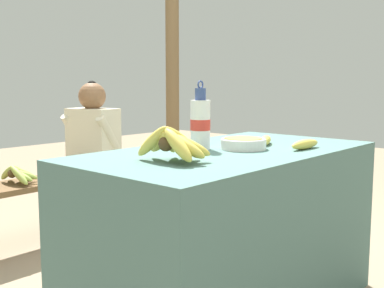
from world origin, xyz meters
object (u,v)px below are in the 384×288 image
object	(u,v)px
water_bottle	(200,123)
loose_banana_side	(266,140)
loose_banana_front	(305,144)
wooden_bench	(81,182)
banana_bunch_green	(17,173)
seated_vendor	(89,146)
serving_bowl	(243,143)
support_post_far	(172,51)
banana_bunch_ripe	(173,143)

from	to	relation	value
water_bottle	loose_banana_side	bearing A→B (deg)	-22.33
loose_banana_front	wooden_bench	bearing A→B (deg)	90.27
loose_banana_side	banana_bunch_green	bearing A→B (deg)	108.12
loose_banana_side	seated_vendor	distance (m)	1.46
water_bottle	seated_vendor	xyz separation A→B (m)	(0.35, 1.31, -0.26)
serving_bowl	seated_vendor	world-z (taller)	seated_vendor
loose_banana_side	support_post_far	world-z (taller)	support_post_far
loose_banana_front	seated_vendor	distance (m)	1.67
seated_vendor	support_post_far	bearing A→B (deg)	-179.35
serving_bowl	wooden_bench	distance (m)	1.56
loose_banana_side	banana_bunch_green	xyz separation A→B (m)	(-0.49, 1.49, -0.28)
wooden_bench	banana_bunch_ripe	bearing A→B (deg)	-113.02
water_bottle	banana_bunch_green	bearing A→B (deg)	96.73
seated_vendor	banana_bunch_green	bearing A→B (deg)	-14.39
loose_banana_front	wooden_bench	world-z (taller)	loose_banana_front
loose_banana_side	wooden_bench	size ratio (longest dim) A/B	0.10
wooden_bench	support_post_far	bearing A→B (deg)	8.19
support_post_far	banana_bunch_ripe	bearing A→B (deg)	-135.91
water_bottle	seated_vendor	size ratio (longest dim) A/B	0.29
loose_banana_front	support_post_far	distance (m)	2.21
banana_bunch_ripe	seated_vendor	distance (m)	1.63
loose_banana_front	seated_vendor	bearing A→B (deg)	88.84
banana_bunch_ripe	loose_banana_side	bearing A→B (deg)	1.71
loose_banana_front	banana_bunch_green	xyz separation A→B (m)	(-0.47, 1.70, -0.28)
water_bottle	wooden_bench	size ratio (longest dim) A/B	0.17
banana_bunch_ripe	water_bottle	world-z (taller)	water_bottle
banana_bunch_ripe	wooden_bench	size ratio (longest dim) A/B	0.17
loose_banana_front	seated_vendor	size ratio (longest dim) A/B	0.20
banana_bunch_green	serving_bowl	bearing A→B (deg)	-78.99
water_bottle	wooden_bench	distance (m)	1.48
seated_vendor	banana_bunch_green	size ratio (longest dim) A/B	3.24
banana_bunch_ripe	water_bottle	xyz separation A→B (m)	(0.33, 0.15, 0.05)
banana_bunch_ripe	loose_banana_front	xyz separation A→B (m)	(0.65, -0.20, -0.05)
banana_bunch_green	wooden_bench	bearing A→B (deg)	0.23
loose_banana_front	wooden_bench	size ratio (longest dim) A/B	0.12
wooden_bench	banana_bunch_green	xyz separation A→B (m)	(-0.47, -0.00, 0.13)
banana_bunch_ripe	loose_banana_front	distance (m)	0.68
wooden_bench	seated_vendor	world-z (taller)	seated_vendor
banana_bunch_green	support_post_far	distance (m)	1.76
banana_bunch_ripe	support_post_far	distance (m)	2.44
serving_bowl	wooden_bench	xyz separation A→B (m)	(0.18, 1.50, -0.42)
water_bottle	banana_bunch_green	distance (m)	1.41
banana_bunch_ripe	banana_bunch_green	distance (m)	1.55
loose_banana_side	wooden_bench	distance (m)	1.54
water_bottle	seated_vendor	bearing A→B (deg)	75.15
banana_bunch_green	loose_banana_side	bearing A→B (deg)	-71.88
wooden_bench	support_post_far	world-z (taller)	support_post_far
serving_bowl	seated_vendor	bearing A→B (deg)	81.51
water_bottle	loose_banana_front	bearing A→B (deg)	-48.03
serving_bowl	loose_banana_side	bearing A→B (deg)	2.31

